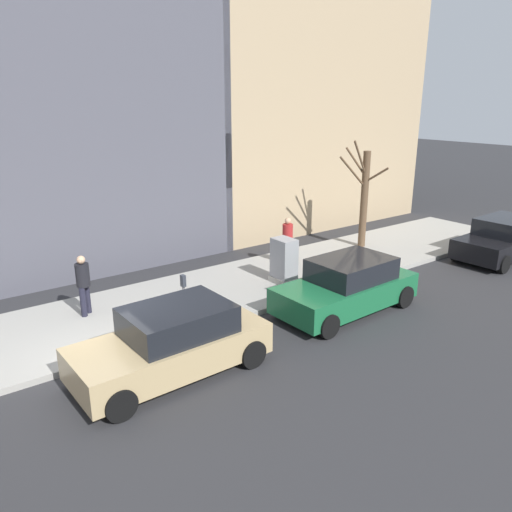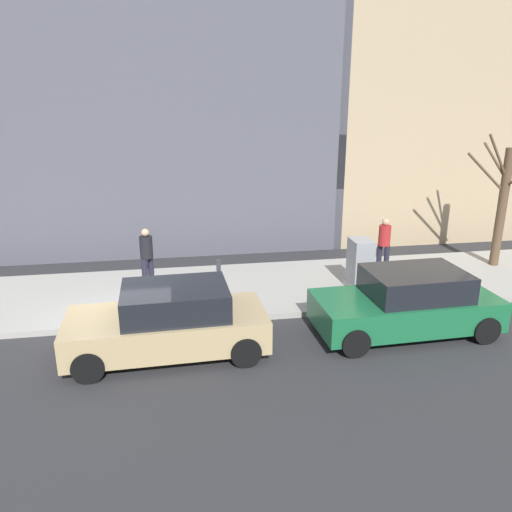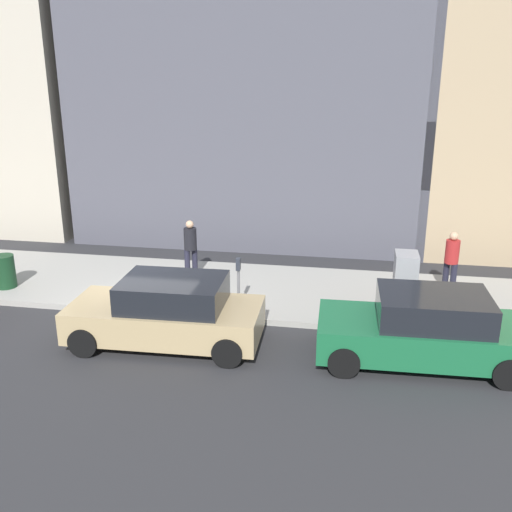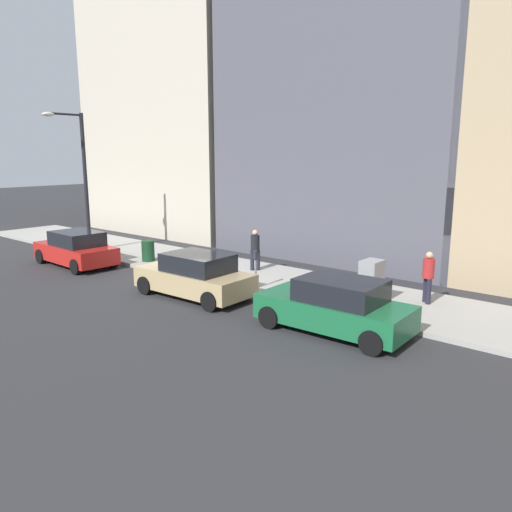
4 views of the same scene
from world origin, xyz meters
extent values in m
plane|color=#2B2B2D|center=(0.00, 0.00, 0.00)|extent=(120.00, 120.00, 0.00)
cube|color=#9E9B93|center=(2.00, 0.00, 0.07)|extent=(4.00, 36.00, 0.15)
cube|color=#196038|center=(-1.18, -6.61, 0.57)|extent=(1.93, 4.25, 0.70)
cube|color=black|center=(-1.18, -6.81, 1.22)|extent=(1.67, 2.25, 0.60)
cylinder|color=black|center=(-2.08, -5.09, 0.32)|extent=(0.24, 0.65, 0.64)
cylinder|color=black|center=(-0.38, -5.04, 0.32)|extent=(0.24, 0.65, 0.64)
cylinder|color=black|center=(-1.99, -8.19, 0.32)|extent=(0.24, 0.65, 0.64)
cylinder|color=black|center=(-0.29, -8.14, 0.32)|extent=(0.24, 0.65, 0.64)
cube|color=tan|center=(-1.28, -1.16, 0.57)|extent=(1.92, 4.25, 0.70)
cube|color=black|center=(-1.28, -1.36, 1.22)|extent=(1.66, 2.25, 0.60)
cylinder|color=black|center=(-2.18, 0.36, 0.32)|extent=(0.24, 0.65, 0.64)
cylinder|color=black|center=(-0.48, 0.42, 0.32)|extent=(0.24, 0.65, 0.64)
cylinder|color=black|center=(-2.09, -2.73, 0.32)|extent=(0.24, 0.65, 0.64)
cylinder|color=black|center=(-0.39, -2.68, 0.32)|extent=(0.24, 0.65, 0.64)
cylinder|color=slate|center=(0.45, -2.44, 0.68)|extent=(0.07, 0.07, 1.05)
cube|color=#2D333D|center=(0.45, -2.44, 1.35)|extent=(0.14, 0.10, 0.30)
cube|color=#A8A399|center=(1.30, -6.44, 0.24)|extent=(0.83, 0.61, 0.18)
cube|color=#939399|center=(1.30, -6.44, 0.96)|extent=(0.75, 0.55, 1.25)
cylinder|color=#14381E|center=(0.90, 4.15, 0.60)|extent=(0.56, 0.56, 0.90)
cylinder|color=#1E1E2D|center=(2.55, -7.79, 0.56)|extent=(0.16, 0.16, 0.82)
cylinder|color=#1E1E2D|center=(2.73, -7.63, 0.56)|extent=(0.16, 0.16, 0.82)
cylinder|color=#A52323|center=(2.64, -7.71, 1.28)|extent=(0.36, 0.36, 0.62)
sphere|color=tan|center=(2.64, -7.71, 1.70)|extent=(0.22, 0.22, 0.22)
cylinder|color=#1E1E2D|center=(2.67, -0.69, 0.56)|extent=(0.16, 0.16, 0.82)
cylinder|color=#1E1E2D|center=(2.51, -0.52, 0.56)|extent=(0.16, 0.16, 0.82)
cylinder|color=black|center=(2.59, -0.61, 1.28)|extent=(0.36, 0.36, 0.62)
sphere|color=tan|center=(2.59, -0.61, 1.70)|extent=(0.22, 0.22, 0.22)
camera|label=1|loc=(-10.07, 3.08, 5.75)|focal=35.00mm
camera|label=2|loc=(-11.12, -1.43, 5.31)|focal=35.00mm
camera|label=3|loc=(-12.26, -5.14, 5.78)|focal=40.00mm
camera|label=4|loc=(-12.51, -13.39, 4.82)|focal=35.00mm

